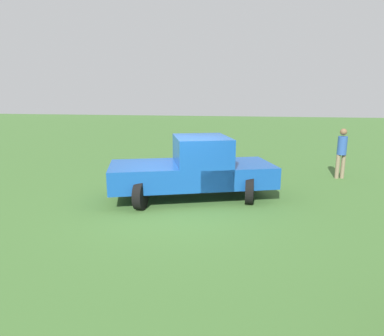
# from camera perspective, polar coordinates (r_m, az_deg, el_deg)

# --- Properties ---
(ground_plane) EXTENTS (80.00, 80.00, 0.00)m
(ground_plane) POSITION_cam_1_polar(r_m,az_deg,el_deg) (9.03, -2.39, -6.67)
(ground_plane) COLOR #3D662D
(pickup_truck) EXTENTS (3.23, 5.00, 1.81)m
(pickup_truck) POSITION_cam_1_polar(r_m,az_deg,el_deg) (9.56, 0.71, 0.20)
(pickup_truck) COLOR black
(pickup_truck) RESTS_ON ground_plane
(person_bystander) EXTENTS (0.38, 0.38, 1.81)m
(person_bystander) POSITION_cam_1_polar(r_m,az_deg,el_deg) (12.99, 24.43, 2.80)
(person_bystander) COLOR #7A6B51
(person_bystander) RESTS_ON ground_plane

